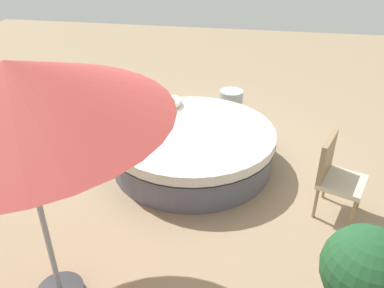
{
  "coord_description": "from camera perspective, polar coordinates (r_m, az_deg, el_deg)",
  "views": [
    {
      "loc": [
        -4.76,
        -0.84,
        3.15
      ],
      "look_at": [
        0.0,
        0.0,
        0.34
      ],
      "focal_mm": 36.94,
      "sensor_mm": 36.0,
      "label": 1
    }
  ],
  "objects": [
    {
      "name": "throw_pillow_1",
      "position": [
        5.8,
        -7.14,
        4.48
      ],
      "size": [
        0.44,
        0.31,
        0.19
      ],
      "primitive_type": "ellipsoid",
      "color": "beige",
      "rests_on": "round_bed"
    },
    {
      "name": "planter",
      "position": [
        3.72,
        23.62,
        -17.09
      ],
      "size": [
        0.75,
        0.75,
        1.02
      ],
      "color": "gray",
      "rests_on": "ground_plane"
    },
    {
      "name": "patio_umbrella",
      "position": [
        3.02,
        -24.7,
        7.01
      ],
      "size": [
        2.29,
        2.29,
        2.32
      ],
      "color": "#262628",
      "rests_on": "ground_plane"
    },
    {
      "name": "patio_chair",
      "position": [
        4.9,
        19.93,
        -3.81
      ],
      "size": [
        0.66,
        0.65,
        0.98
      ],
      "rotation": [
        0.0,
        0.0,
        2.78
      ],
      "color": "#997A56",
      "rests_on": "ground_plane"
    },
    {
      "name": "side_table",
      "position": [
        7.05,
        5.62,
        5.75
      ],
      "size": [
        0.41,
        0.41,
        0.51
      ],
      "primitive_type": "cylinder",
      "color": "#B7B7BC",
      "rests_on": "ground_plane"
    },
    {
      "name": "round_bed",
      "position": [
        5.62,
        0.0,
        -0.44
      ],
      "size": [
        2.34,
        2.34,
        0.57
      ],
      "color": "#595966",
      "rests_on": "ground_plane"
    },
    {
      "name": "throw_pillow_0",
      "position": [
        6.18,
        -3.02,
        6.12
      ],
      "size": [
        0.43,
        0.33,
        0.14
      ],
      "primitive_type": "ellipsoid",
      "color": "silver",
      "rests_on": "round_bed"
    },
    {
      "name": "ground_plane",
      "position": [
        5.77,
        0.0,
        -2.92
      ],
      "size": [
        16.0,
        16.0,
        0.0
      ],
      "primitive_type": "plane",
      "color": "#9E8466"
    },
    {
      "name": "throw_pillow_2",
      "position": [
        5.3,
        -8.89,
        1.66
      ],
      "size": [
        0.49,
        0.38,
        0.17
      ],
      "primitive_type": "ellipsoid",
      "color": "beige",
      "rests_on": "round_bed"
    }
  ]
}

